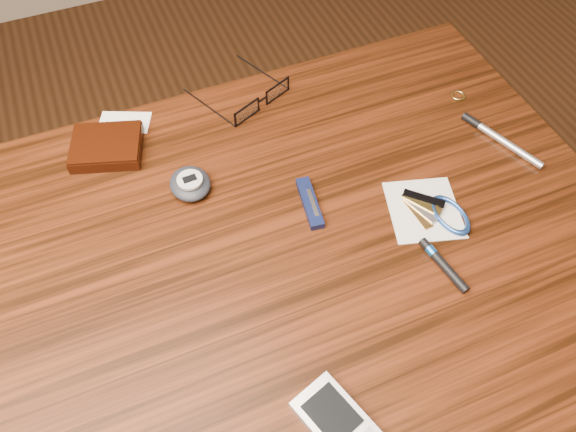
% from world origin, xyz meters
% --- Properties ---
extents(ground, '(3.80, 3.80, 0.00)m').
position_xyz_m(ground, '(0.00, 0.00, 0.00)').
color(ground, '#472814').
rests_on(ground, ground).
extents(desk, '(1.00, 0.70, 0.75)m').
position_xyz_m(desk, '(0.00, 0.00, 0.65)').
color(desk, '#3D1809').
rests_on(desk, ground).
extents(wallet_and_card, '(0.14, 0.15, 0.02)m').
position_xyz_m(wallet_and_card, '(-0.15, 0.27, 0.76)').
color(wallet_and_card, black).
rests_on(wallet_and_card, desk).
extents(eyeglasses, '(0.16, 0.16, 0.03)m').
position_xyz_m(eyeglasses, '(0.10, 0.28, 0.76)').
color(eyeglasses, black).
rests_on(eyeglasses, desk).
extents(gold_ring, '(0.03, 0.03, 0.00)m').
position_xyz_m(gold_ring, '(0.40, 0.17, 0.75)').
color(gold_ring, tan).
rests_on(gold_ring, desk).
extents(pda_phone, '(0.09, 0.12, 0.02)m').
position_xyz_m(pda_phone, '(-0.00, -0.23, 0.76)').
color(pda_phone, silver).
rests_on(pda_phone, desk).
extents(pedometer, '(0.06, 0.07, 0.03)m').
position_xyz_m(pedometer, '(-0.06, 0.15, 0.76)').
color(pedometer, black).
rests_on(pedometer, desk).
extents(notepad_keys, '(0.12, 0.13, 0.01)m').
position_xyz_m(notepad_keys, '(0.25, -0.02, 0.75)').
color(notepad_keys, silver).
rests_on(notepad_keys, desk).
extents(pocket_knife, '(0.03, 0.09, 0.01)m').
position_xyz_m(pocket_knife, '(0.09, 0.06, 0.76)').
color(pocket_knife, '#0C1534').
rests_on(pocket_knife, desk).
extents(silver_pen, '(0.06, 0.14, 0.01)m').
position_xyz_m(silver_pen, '(0.40, 0.07, 0.76)').
color(silver_pen, silver).
rests_on(silver_pen, desk).
extents(black_blue_pen, '(0.02, 0.09, 0.01)m').
position_xyz_m(black_blue_pen, '(0.21, -0.10, 0.76)').
color(black_blue_pen, black).
rests_on(black_blue_pen, desk).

